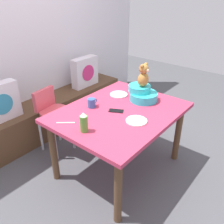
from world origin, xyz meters
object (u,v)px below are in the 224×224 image
cell_phone (116,111)px  teddy_bear (143,76)px  highchair (53,113)px  coffee_mug (92,103)px  dinner_plate_near (136,121)px  ketchup_bottle (84,123)px  pillow_floral_right (85,72)px  dinner_plate_far (119,94)px  dining_table (120,119)px  infant_seat_teal (142,94)px

cell_phone → teddy_bear: bearing=-36.1°
highchair → coffee_mug: bearing=-80.6°
dinner_plate_near → cell_phone: bearing=82.3°
ketchup_bottle → highchair: bearing=70.9°
pillow_floral_right → coffee_mug: (-0.86, -0.97, 0.11)m
teddy_bear → highchair: bearing=123.5°
cell_phone → highchair: bearing=74.4°
teddy_bear → dinner_plate_far: bearing=102.6°
pillow_floral_right → dinner_plate_far: size_ratio=2.20×
pillow_floral_right → cell_phone: (-0.77, -1.22, 0.06)m
dinner_plate_near → dinner_plate_far: 0.61m
dining_table → ketchup_bottle: 0.53m
pillow_floral_right → highchair: size_ratio=0.56×
coffee_mug → dinner_plate_near: 0.53m
ketchup_bottle → teddy_bear: bearing=-2.6°
ketchup_bottle → cell_phone: (0.46, 0.01, -0.08)m
infant_seat_teal → cell_phone: infant_seat_teal is taller
highchair → cell_phone: (0.18, -0.80, 0.22)m
cell_phone → ketchup_bottle: bearing=153.7°
pillow_floral_right → coffee_mug: size_ratio=3.67×
teddy_bear → dinner_plate_near: teddy_bear is taller
highchair → cell_phone: highchair is taller
dinner_plate_far → ketchup_bottle: bearing=-163.3°
dining_table → ketchup_bottle: ketchup_bottle is taller
dining_table → highchair: size_ratio=1.64×
teddy_bear → infant_seat_teal: bearing=90.0°
highchair → cell_phone: size_ratio=5.49×
dinner_plate_far → teddy_bear: bearing=-77.4°
dinner_plate_far → infant_seat_teal: bearing=-77.3°
highchair → ketchup_bottle: (-0.28, -0.82, 0.31)m
pillow_floral_right → teddy_bear: teddy_bear is taller
pillow_floral_right → ketchup_bottle: size_ratio=2.38×
ketchup_bottle → coffee_mug: (0.37, 0.27, -0.04)m
pillow_floral_right → coffee_mug: bearing=-131.6°
infant_seat_teal → teddy_bear: teddy_bear is taller
highchair → teddy_bear: 1.14m
ketchup_bottle → dinner_plate_far: size_ratio=0.92×
infant_seat_teal → dinner_plate_near: bearing=-152.9°
dining_table → highchair: (-0.21, 0.82, -0.12)m
pillow_floral_right → dining_table: 1.44m
highchair → teddy_bear: size_ratio=3.16×
dining_table → teddy_bear: teddy_bear is taller
dining_table → dinner_plate_far: bearing=39.4°
coffee_mug → infant_seat_teal: bearing=-32.7°
dinner_plate_near → teddy_bear: bearing=27.0°
infant_seat_teal → dinner_plate_far: 0.29m
dinner_plate_near → cell_phone: dinner_plate_near is taller
teddy_bear → dining_table: bearing=174.7°
coffee_mug → dinner_plate_near: (0.05, -0.52, -0.04)m
highchair → cell_phone: 0.85m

